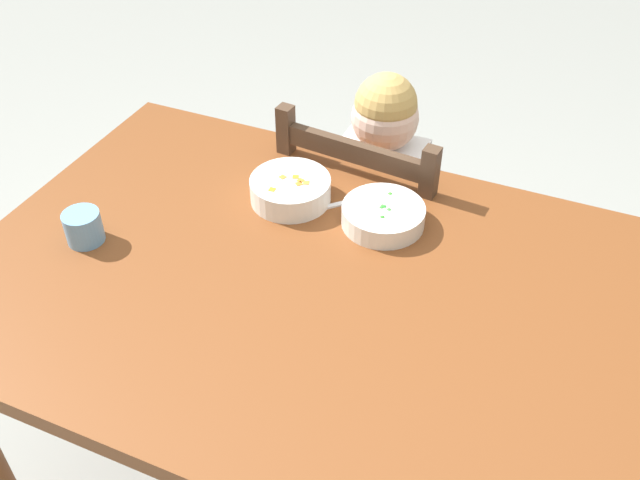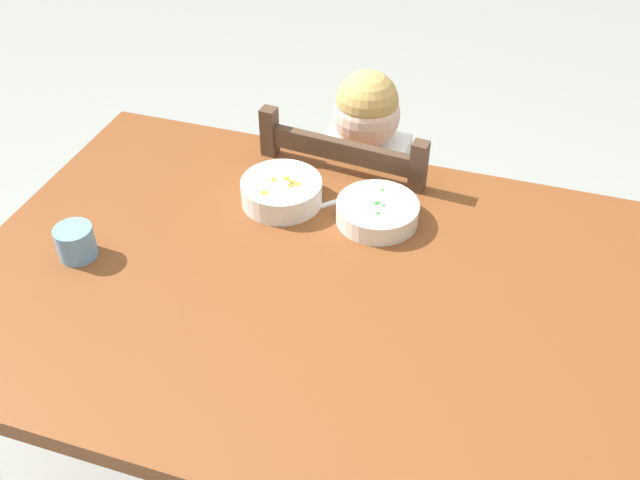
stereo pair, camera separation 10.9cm
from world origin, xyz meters
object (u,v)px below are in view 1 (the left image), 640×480
(dining_table, at_px, (321,318))
(child_figure, at_px, (377,191))
(bowl_of_carrots, at_px, (290,189))
(spoon, at_px, (318,209))
(bowl_of_peas, at_px, (383,215))
(drinking_cup, at_px, (83,227))
(dining_chair, at_px, (373,243))

(dining_table, relative_size, child_figure, 1.53)
(bowl_of_carrots, xyz_separation_m, spoon, (0.07, -0.01, -0.03))
(bowl_of_peas, distance_m, spoon, 0.15)
(dining_table, height_order, drinking_cup, drinking_cup)
(dining_table, xyz_separation_m, bowl_of_carrots, (-0.17, 0.23, 0.13))
(bowl_of_carrots, bearing_deg, drinking_cup, -138.10)
(dining_chair, bearing_deg, spoon, -96.23)
(dining_chair, bearing_deg, bowl_of_carrots, -109.54)
(dining_table, height_order, dining_chair, dining_chair)
(dining_chair, distance_m, drinking_cup, 0.83)
(dining_table, bearing_deg, dining_chair, 97.23)
(bowl_of_peas, bearing_deg, spoon, -175.50)
(child_figure, height_order, drinking_cup, child_figure)
(child_figure, bearing_deg, dining_chair, 123.38)
(drinking_cup, bearing_deg, dining_chair, 53.61)
(dining_table, distance_m, child_figure, 0.53)
(child_figure, height_order, bowl_of_peas, child_figure)
(child_figure, relative_size, drinking_cup, 12.07)
(dining_table, bearing_deg, bowl_of_peas, 77.83)
(child_figure, relative_size, bowl_of_carrots, 5.19)
(child_figure, xyz_separation_m, bowl_of_peas, (0.11, -0.29, 0.16))
(child_figure, height_order, bowl_of_carrots, child_figure)
(bowl_of_peas, height_order, drinking_cup, drinking_cup)
(dining_chair, height_order, drinking_cup, dining_chair)
(bowl_of_peas, xyz_separation_m, drinking_cup, (-0.56, -0.30, 0.01))
(bowl_of_carrots, relative_size, drinking_cup, 2.33)
(bowl_of_peas, relative_size, spoon, 1.62)
(bowl_of_carrots, distance_m, drinking_cup, 0.46)
(dining_chair, bearing_deg, bowl_of_peas, -68.79)
(bowl_of_carrots, relative_size, spoon, 1.64)
(dining_table, relative_size, bowl_of_peas, 8.03)
(child_figure, distance_m, drinking_cup, 0.77)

